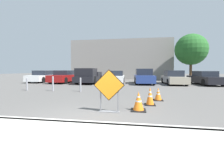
{
  "coord_description": "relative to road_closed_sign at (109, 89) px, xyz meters",
  "views": [
    {
      "loc": [
        1.39,
        -3.59,
        1.45
      ],
      "look_at": [
        -0.14,
        6.06,
        1.15
      ],
      "focal_mm": 24.0,
      "sensor_mm": 36.0,
      "label": 1
    }
  ],
  "objects": [
    {
      "name": "traffic_cone_third",
      "position": [
        1.96,
        2.34,
        -0.51
      ],
      "size": [
        0.44,
        0.44,
        0.61
      ],
      "color": "black",
      "rests_on": "ground_plane"
    },
    {
      "name": "parked_car_second",
      "position": [
        -7.19,
        10.96,
        -0.14
      ],
      "size": [
        1.91,
        4.26,
        1.4
      ],
      "rotation": [
        0.0,
        0.0,
        3.14
      ],
      "color": "maroon",
      "rests_on": "ground_plane"
    },
    {
      "name": "street_tree_behind_lot",
      "position": [
        7.99,
        15.84,
        3.3
      ],
      "size": [
        4.01,
        4.01,
        6.12
      ],
      "color": "#513823",
      "rests_on": "ground_plane"
    },
    {
      "name": "parked_car_fourth",
      "position": [
        1.75,
        11.07,
        -0.08
      ],
      "size": [
        2.02,
        4.41,
        1.58
      ],
      "rotation": [
        0.0,
        0.0,
        3.19
      ],
      "color": "navy",
      "rests_on": "ground_plane"
    },
    {
      "name": "pickup_truck",
      "position": [
        -4.19,
        10.75,
        -0.07
      ],
      "size": [
        2.27,
        5.33,
        1.62
      ],
      "rotation": [
        0.0,
        0.0,
        3.19
      ],
      "color": "black",
      "rests_on": "ground_plane"
    },
    {
      "name": "traffic_cone_nearest",
      "position": [
        1.0,
        0.36,
        -0.48
      ],
      "size": [
        0.52,
        0.52,
        0.67
      ],
      "color": "black",
      "rests_on": "ground_plane"
    },
    {
      "name": "bollard_second",
      "position": [
        -4.71,
        4.47,
        -0.27
      ],
      "size": [
        0.12,
        0.12,
        1.02
      ],
      "color": "gray",
      "rests_on": "ground_plane"
    },
    {
      "name": "bollard_third",
      "position": [
        -6.69,
        4.47,
        -0.33
      ],
      "size": [
        0.12,
        0.12,
        0.9
      ],
      "color": "gray",
      "rests_on": "ground_plane"
    },
    {
      "name": "sidewalk_strip",
      "position": [
        -0.49,
        -2.47,
        -0.73
      ],
      "size": [
        24.75,
        2.1,
        0.14
      ],
      "color": "#ADAAA3",
      "rests_on": "ground_plane"
    },
    {
      "name": "bollard_nearest",
      "position": [
        -2.73,
        4.47,
        -0.31
      ],
      "size": [
        0.12,
        0.12,
        0.93
      ],
      "color": "gray",
      "rests_on": "ground_plane"
    },
    {
      "name": "parked_car_sixth",
      "position": [
        7.7,
        11.06,
        -0.17
      ],
      "size": [
        2.08,
        4.62,
        1.34
      ],
      "rotation": [
        0.0,
        0.0,
        3.21
      ],
      "color": "black",
      "rests_on": "ground_plane"
    },
    {
      "name": "parked_car_third",
      "position": [
        -1.23,
        11.3,
        -0.17
      ],
      "size": [
        1.97,
        4.31,
        1.37
      ],
      "rotation": [
        0.0,
        0.0,
        3.2
      ],
      "color": "white",
      "rests_on": "ground_plane"
    },
    {
      "name": "building_facade_backdrop",
      "position": [
        -1.54,
        20.57,
        2.33
      ],
      "size": [
        15.97,
        5.0,
        6.27
      ],
      "color": "gray",
      "rests_on": "ground_plane"
    },
    {
      "name": "traffic_cone_second",
      "position": [
        1.49,
        1.31,
        -0.45
      ],
      "size": [
        0.43,
        0.43,
        0.73
      ],
      "color": "black",
      "rests_on": "ground_plane"
    },
    {
      "name": "ground_plane",
      "position": [
        -0.49,
        8.58,
        -0.8
      ],
      "size": [
        96.0,
        96.0,
        0.0
      ],
      "primitive_type": "plane",
      "color": "#565451"
    },
    {
      "name": "road_closed_sign",
      "position": [
        0.0,
        0.0,
        0.0
      ],
      "size": [
        1.07,
        0.2,
        1.47
      ],
      "color": "black",
      "rests_on": "ground_plane"
    },
    {
      "name": "parked_car_fifth",
      "position": [
        4.73,
        11.0,
        -0.16
      ],
      "size": [
        1.87,
        4.37,
        1.41
      ],
      "rotation": [
        0.0,
        0.0,
        3.16
      ],
      "color": "#A39984",
      "rests_on": "ground_plane"
    },
    {
      "name": "parked_car_nearest",
      "position": [
        -10.17,
        11.49,
        -0.15
      ],
      "size": [
        1.99,
        4.32,
        1.39
      ],
      "rotation": [
        0.0,
        0.0,
        3.18
      ],
      "color": "white",
      "rests_on": "ground_plane"
    },
    {
      "name": "curb_lip",
      "position": [
        -0.49,
        -1.42,
        -0.73
      ],
      "size": [
        24.75,
        0.2,
        0.14
      ],
      "color": "#ADAAA3",
      "rests_on": "ground_plane"
    }
  ]
}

